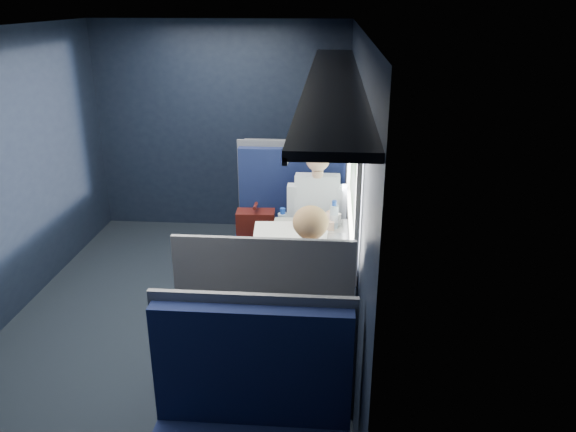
# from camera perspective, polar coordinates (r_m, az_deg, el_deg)

# --- Properties ---
(ground) EXTENTS (2.80, 4.20, 0.01)m
(ground) POSITION_cam_1_polar(r_m,az_deg,el_deg) (4.85, -10.85, -10.26)
(ground) COLOR black
(room_shell) EXTENTS (3.00, 4.40, 2.40)m
(room_shell) POSITION_cam_1_polar(r_m,az_deg,el_deg) (4.26, -11.92, 6.95)
(room_shell) COLOR black
(room_shell) RESTS_ON ground
(table) EXTENTS (0.62, 1.00, 0.74)m
(table) POSITION_cam_1_polar(r_m,az_deg,el_deg) (4.37, 1.73, -3.55)
(table) COLOR #54565E
(table) RESTS_ON ground
(seat_bay_near) EXTENTS (1.04, 0.62, 1.26)m
(seat_bay_near) POSITION_cam_1_polar(r_m,az_deg,el_deg) (5.27, 0.05, -1.89)
(seat_bay_near) COLOR #0C1337
(seat_bay_near) RESTS_ON ground
(seat_bay_far) EXTENTS (1.04, 0.62, 1.26)m
(seat_bay_far) POSITION_cam_1_polar(r_m,az_deg,el_deg) (3.75, -1.86, -12.57)
(seat_bay_far) COLOR #0C1337
(seat_bay_far) RESTS_ON ground
(seat_row_front) EXTENTS (1.04, 0.51, 1.16)m
(seat_row_front) POSITION_cam_1_polar(r_m,az_deg,el_deg) (6.14, 0.86, 1.41)
(seat_row_front) COLOR #0C1337
(seat_row_front) RESTS_ON ground
(man) EXTENTS (0.53, 0.56, 1.32)m
(man) POSITION_cam_1_polar(r_m,az_deg,el_deg) (4.99, 2.92, 0.37)
(man) COLOR black
(man) RESTS_ON ground
(woman) EXTENTS (0.53, 0.56, 1.32)m
(woman) POSITION_cam_1_polar(r_m,az_deg,el_deg) (3.71, 2.23, -7.27)
(woman) COLOR black
(woman) RESTS_ON ground
(papers) EXTENTS (0.66, 0.90, 0.01)m
(papers) POSITION_cam_1_polar(r_m,az_deg,el_deg) (4.32, 0.30, -2.71)
(papers) COLOR white
(papers) RESTS_ON table
(laptop) EXTENTS (0.26, 0.34, 0.25)m
(laptop) POSITION_cam_1_polar(r_m,az_deg,el_deg) (4.31, 6.40, -1.99)
(laptop) COLOR silver
(laptop) RESTS_ON table
(bottle_small) EXTENTS (0.07, 0.07, 0.24)m
(bottle_small) POSITION_cam_1_polar(r_m,az_deg,el_deg) (4.58, 4.69, 0.02)
(bottle_small) COLOR silver
(bottle_small) RESTS_ON table
(cup) EXTENTS (0.07, 0.07, 0.09)m
(cup) POSITION_cam_1_polar(r_m,az_deg,el_deg) (4.67, 4.97, -0.32)
(cup) COLOR white
(cup) RESTS_ON table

